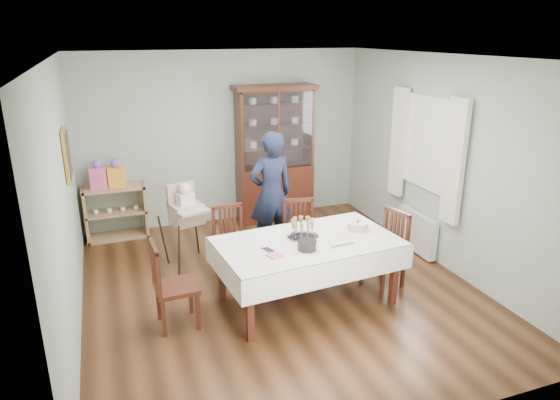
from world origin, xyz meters
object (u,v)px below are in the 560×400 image
chair_far_right (300,250)px  gift_bag_pink (98,176)px  dining_table (307,271)px  chair_end_left (176,301)px  chair_far_left (233,258)px  gift_bag_orange (117,174)px  high_chair (188,234)px  woman (271,194)px  china_cabinet (275,152)px  sideboard (116,212)px  champagne_tray (303,232)px  birthday_cake (358,226)px  chair_end_right (384,264)px

chair_far_right → gift_bag_pink: size_ratio=2.17×
dining_table → chair_end_left: chair_end_left is taller
chair_far_left → gift_bag_pink: size_ratio=2.16×
gift_bag_orange → high_chair: bearing=-59.0°
chair_far_left → woman: 1.07m
china_cabinet → sideboard: (-2.50, 0.02, -0.72)m
dining_table → champagne_tray: 0.46m
dining_table → sideboard: 3.34m
chair_far_right → birthday_cake: birthday_cake is taller
woman → chair_far_right: bearing=99.4°
chair_far_right → champagne_tray: 0.92m
chair_far_left → high_chair: size_ratio=0.81×
high_chair → champagne_tray: (1.08, -1.32, 0.39)m
chair_far_right → dining_table: bearing=-93.8°
chair_end_right → gift_bag_orange: 4.00m
dining_table → gift_bag_orange: (-1.87, 2.70, 0.60)m
chair_end_left → champagne_tray: size_ratio=2.61×
champagne_tray → sideboard: bearing=126.0°
champagne_tray → chair_end_left: bearing=-177.6°
china_cabinet → chair_end_left: (-2.04, -2.67, -0.84)m
champagne_tray → dining_table: bearing=-77.6°
champagne_tray → gift_bag_orange: (-1.85, 2.61, 0.15)m
sideboard → high_chair: bearing=-57.3°
sideboard → gift_bag_orange: bearing=-17.2°
gift_bag_pink → gift_bag_orange: gift_bag_pink is taller
chair_far_right → chair_end_left: chair_end_left is taller
gift_bag_pink → sideboard: bearing=6.1°
dining_table → chair_far_right: size_ratio=2.26×
china_cabinet → chair_far_right: china_cabinet is taller
chair_far_right → gift_bag_orange: gift_bag_orange is taller
chair_far_right → birthday_cake: (0.43, -0.70, 0.54)m
sideboard → chair_far_left: chair_far_left is taller
dining_table → chair_far_left: (-0.64, 0.86, -0.11)m
high_chair → champagne_tray: size_ratio=3.13×
woman → high_chair: bearing=-5.5°
chair_far_right → champagne_tray: size_ratio=2.54×
chair_far_left → high_chair: (-0.45, 0.55, 0.17)m
chair_end_right → woman: bearing=-159.0°
chair_far_left → champagne_tray: 1.14m
chair_far_left → gift_bag_orange: bearing=120.8°
chair_far_right → chair_end_right: 1.08m
sideboard → champagne_tray: size_ratio=2.48×
gift_bag_pink → chair_far_left: bearing=-51.2°
china_cabinet → chair_end_right: (0.47, -2.66, -0.84)m
dining_table → champagne_tray: size_ratio=5.76×
chair_end_left → champagne_tray: 1.56m
china_cabinet → chair_far_left: 2.36m
sideboard → chair_end_right: chair_end_right is taller
sideboard → high_chair: size_ratio=0.79×
sideboard → chair_far_right: 2.92m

